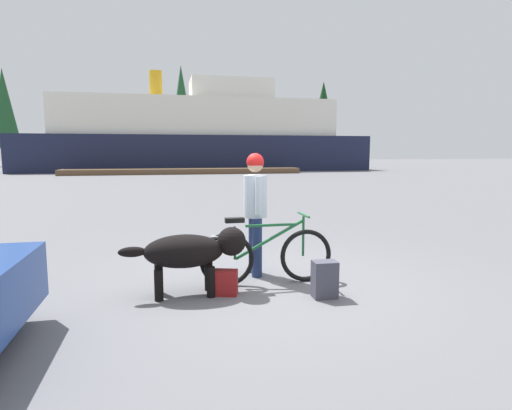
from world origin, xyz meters
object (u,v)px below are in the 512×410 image
at_px(dog, 192,251).
at_px(person_cyclist, 255,203).
at_px(handbag_pannier, 224,283).
at_px(sailboat_moored, 328,162).
at_px(bicycle, 266,255).
at_px(ferry_boat, 199,136).
at_px(backpack, 325,279).

bearing_deg(dog, person_cyclist, 36.16).
xyz_separation_m(handbag_pannier, sailboat_moored, (17.31, 40.05, 0.33)).
xyz_separation_m(bicycle, handbag_pannier, (-0.59, -0.30, -0.23)).
height_order(dog, sailboat_moored, sailboat_moored).
relative_size(dog, ferry_boat, 0.05).
relative_size(bicycle, dog, 1.17).
distance_m(handbag_pannier, sailboat_moored, 43.63).
bearing_deg(handbag_pannier, ferry_boat, 85.76).
bearing_deg(backpack, sailboat_moored, 68.18).
height_order(bicycle, sailboat_moored, sailboat_moored).
height_order(person_cyclist, backpack, person_cyclist).
xyz_separation_m(handbag_pannier, ferry_boat, (2.54, 34.27, 2.88)).
distance_m(person_cyclist, sailboat_moored, 42.74).
distance_m(dog, backpack, 1.59).
height_order(bicycle, ferry_boat, ferry_boat).
distance_m(dog, handbag_pannier, 0.53).
height_order(person_cyclist, handbag_pannier, person_cyclist).
bearing_deg(dog, handbag_pannier, -12.45).
bearing_deg(dog, bicycle, 12.93).
xyz_separation_m(bicycle, ferry_boat, (1.95, 33.97, 2.65)).
xyz_separation_m(bicycle, sailboat_moored, (16.72, 39.75, 0.10)).
relative_size(person_cyclist, backpack, 3.87).
relative_size(bicycle, backpack, 4.00).
bearing_deg(ferry_boat, bicycle, -93.29).
distance_m(dog, sailboat_moored, 43.70).
height_order(backpack, ferry_boat, ferry_boat).
bearing_deg(bicycle, person_cyclist, 96.16).
distance_m(handbag_pannier, ferry_boat, 34.48).
bearing_deg(person_cyclist, bicycle, -83.84).
relative_size(handbag_pannier, sailboat_moored, 0.04).
distance_m(bicycle, handbag_pannier, 0.70).
relative_size(bicycle, sailboat_moored, 0.21).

